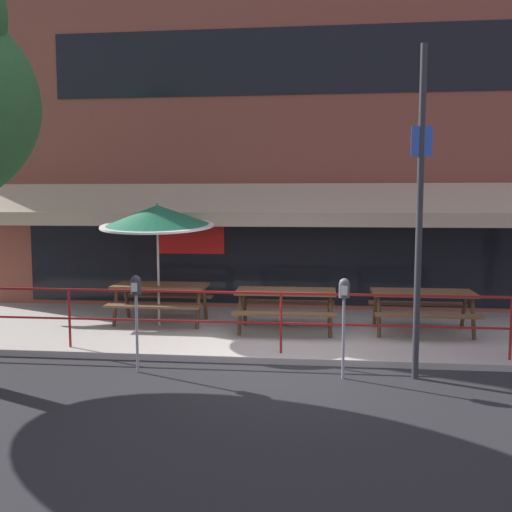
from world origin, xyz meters
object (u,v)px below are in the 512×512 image
(parking_meter_near, at_px, (136,294))
(street_sign_pole, at_px, (420,211))
(picnic_table_centre, at_px, (286,299))
(patio_umbrella_left, at_px, (157,217))
(picnic_table_left, at_px, (161,292))
(picnic_table_right, at_px, (423,300))
(parking_meter_far, at_px, (344,298))

(parking_meter_near, xyz_separation_m, street_sign_pole, (3.97, 0.14, 1.19))
(picnic_table_centre, bearing_deg, patio_umbrella_left, 173.83)
(picnic_table_left, xyz_separation_m, patio_umbrella_left, (0.00, -0.16, 1.47))
(picnic_table_left, xyz_separation_m, picnic_table_right, (4.90, -0.31, 0.00))
(picnic_table_right, relative_size, parking_meter_far, 1.27)
(picnic_table_left, height_order, picnic_table_centre, same)
(picnic_table_centre, distance_m, picnic_table_right, 2.45)
(parking_meter_far, height_order, street_sign_pole, street_sign_pole)
(parking_meter_near, height_order, parking_meter_far, same)
(parking_meter_near, relative_size, parking_meter_far, 1.00)
(picnic_table_left, xyz_separation_m, picnic_table_centre, (2.45, -0.42, 0.00))
(picnic_table_centre, relative_size, picnic_table_right, 1.00)
(picnic_table_left, bearing_deg, patio_umbrella_left, -90.00)
(picnic_table_centre, distance_m, patio_umbrella_left, 2.87)
(picnic_table_centre, bearing_deg, parking_meter_far, -68.34)
(picnic_table_centre, xyz_separation_m, street_sign_pole, (1.94, -2.25, 1.64))
(patio_umbrella_left, bearing_deg, picnic_table_right, -1.80)
(picnic_table_centre, height_order, picnic_table_right, same)
(picnic_table_right, relative_size, parking_meter_near, 1.27)
(picnic_table_centre, xyz_separation_m, patio_umbrella_left, (-2.45, 0.26, 1.47))
(street_sign_pole, bearing_deg, parking_meter_far, -173.45)
(picnic_table_left, distance_m, patio_umbrella_left, 1.48)
(picnic_table_right, bearing_deg, picnic_table_left, 176.36)
(picnic_table_left, distance_m, picnic_table_right, 4.91)
(parking_meter_near, height_order, street_sign_pole, street_sign_pole)
(parking_meter_near, xyz_separation_m, parking_meter_far, (2.96, 0.02, 0.00))
(parking_meter_near, relative_size, street_sign_pole, 0.31)
(picnic_table_centre, bearing_deg, picnic_table_left, 170.20)
(picnic_table_left, relative_size, patio_umbrella_left, 0.75)
(parking_meter_far, bearing_deg, picnic_table_right, 58.56)
(picnic_table_right, distance_m, parking_meter_near, 5.14)
(picnic_table_centre, xyz_separation_m, parking_meter_near, (-2.02, -2.38, 0.44))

